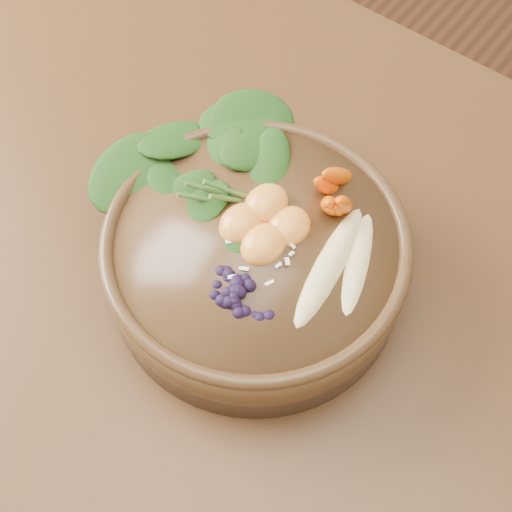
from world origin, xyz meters
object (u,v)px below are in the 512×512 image
kale_heap (234,164)px  carrot_cluster (339,167)px  blueberry_pile (234,284)px  dining_table (208,323)px  mandarin_cluster (265,216)px  banana_halves (345,256)px  stoneware_bowl (256,261)px

kale_heap → carrot_cluster: 0.10m
kale_heap → carrot_cluster: (0.09, 0.05, 0.02)m
kale_heap → blueberry_pile: bearing=-51.5°
dining_table → mandarin_cluster: 0.20m
kale_heap → banana_halves: bearing=-6.9°
mandarin_cluster → blueberry_pile: 0.08m
blueberry_pile → carrot_cluster: bearing=87.1°
dining_table → kale_heap: (-0.02, 0.08, 0.19)m
blueberry_pile → dining_table: bearing=160.8°
banana_halves → kale_heap: bearing=156.5°
stoneware_bowl → banana_halves: (0.08, 0.03, 0.05)m
carrot_cluster → mandarin_cluster: carrot_cluster is taller
dining_table → mandarin_cluster: (0.04, 0.05, 0.19)m
kale_heap → stoneware_bowl: bearing=-36.5°
stoneware_bowl → kale_heap: bearing=143.5°
kale_heap → mandarin_cluster: bearing=-25.1°
stoneware_bowl → carrot_cluster: size_ratio=3.62×
kale_heap → dining_table: bearing=-76.5°
stoneware_bowl → kale_heap: size_ratio=1.53×
carrot_cluster → mandarin_cluster: size_ratio=0.87×
dining_table → banana_halves: banana_halves is taller
kale_heap → carrot_cluster: bearing=27.2°
carrot_cluster → blueberry_pile: carrot_cluster is taller
kale_heap → blueberry_pile: kale_heap is taller
dining_table → blueberry_pile: bearing=-19.2°
stoneware_bowl → carrot_cluster: carrot_cluster is taller
carrot_cluster → banana_halves: size_ratio=0.47×
stoneware_bowl → banana_halves: size_ratio=1.72×
dining_table → kale_heap: bearing=103.5°
dining_table → blueberry_pile: size_ratio=11.91×
carrot_cluster → mandarin_cluster: bearing=-129.8°
dining_table → stoneware_bowl: 0.14m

